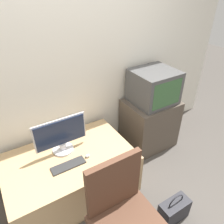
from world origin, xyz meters
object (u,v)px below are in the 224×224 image
(keyboard, at_px, (68,165))
(handbag, at_px, (174,210))
(office_chair, at_px, (125,221))
(crt_tv, at_px, (154,87))
(mouse, at_px, (88,156))
(main_monitor, at_px, (61,135))

(keyboard, height_order, handbag, keyboard)
(keyboard, bearing_deg, office_chair, -76.90)
(crt_tv, height_order, handbag, crt_tv)
(handbag, bearing_deg, mouse, 126.12)
(keyboard, xyz_separation_m, handbag, (0.75, -0.73, -0.37))
(crt_tv, distance_m, handbag, 1.38)
(mouse, bearing_deg, handbag, -53.88)
(keyboard, height_order, mouse, mouse)
(mouse, distance_m, office_chair, 0.73)
(crt_tv, bearing_deg, mouse, -164.95)
(mouse, xyz_separation_m, office_chair, (-0.04, -0.73, -0.08))
(crt_tv, xyz_separation_m, handbag, (-0.53, -1.03, -0.76))
(keyboard, xyz_separation_m, crt_tv, (1.28, 0.30, 0.39))
(keyboard, height_order, crt_tv, crt_tv)
(keyboard, bearing_deg, main_monitor, 80.73)
(crt_tv, distance_m, office_chair, 1.58)
(crt_tv, bearing_deg, handbag, -117.39)
(mouse, bearing_deg, main_monitor, 126.44)
(crt_tv, bearing_deg, keyboard, -166.92)
(main_monitor, height_order, crt_tv, crt_tv)
(office_chair, bearing_deg, crt_tv, 42.32)
(main_monitor, relative_size, keyboard, 1.62)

